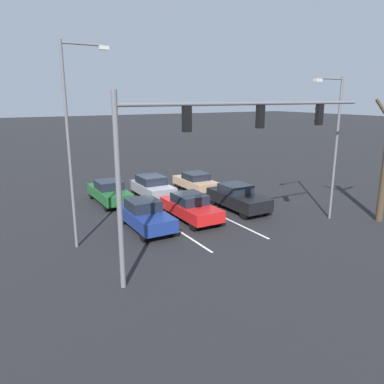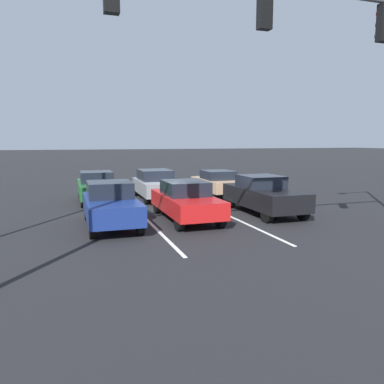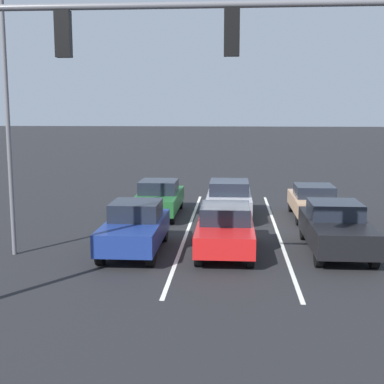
{
  "view_description": "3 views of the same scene",
  "coord_description": "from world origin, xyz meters",
  "views": [
    {
      "loc": [
        10.46,
        22.9,
        6.96
      ],
      "look_at": [
        0.03,
        4.74,
        1.6
      ],
      "focal_mm": 35.0,
      "sensor_mm": 36.0,
      "label": 1
    },
    {
      "loc": [
        4.57,
        18.7,
        3.09
      ],
      "look_at": [
        -0.17,
        4.47,
        1.03
      ],
      "focal_mm": 35.0,
      "sensor_mm": 36.0,
      "label": 2
    },
    {
      "loc": [
        0.03,
        21.81,
        4.6
      ],
      "look_at": [
        1.35,
        4.36,
        1.87
      ],
      "focal_mm": 50.0,
      "sensor_mm": 36.0,
      "label": 3
    }
  ],
  "objects": [
    {
      "name": "traffic_signal_gantry",
      "position": [
        2.39,
        10.52,
        5.39
      ],
      "size": [
        12.24,
        0.37,
        7.18
      ],
      "color": "slate",
      "rests_on": "ground_plane"
    },
    {
      "name": "car_darkgreen_rightlane_second",
      "position": [
        3.2,
        -0.87,
        0.78
      ],
      "size": [
        1.79,
        4.56,
        1.54
      ],
      "color": "#1E5928",
      "rests_on": "ground_plane"
    },
    {
      "name": "car_black_leftlane_front",
      "position": [
        -3.33,
        4.66,
        0.81
      ],
      "size": [
        1.85,
        4.55,
        1.61
      ],
      "color": "black",
      "rests_on": "ground_plane"
    },
    {
      "name": "lane_stripe_left_divider",
      "position": [
        -1.7,
        1.77,
        0.01
      ],
      "size": [
        0.12,
        15.53,
        0.01
      ],
      "primitive_type": "cube",
      "color": "silver",
      "rests_on": "ground_plane"
    },
    {
      "name": "car_gray_midlane_second",
      "position": [
        0.15,
        -0.72,
        0.8
      ],
      "size": [
        1.86,
        4.14,
        1.56
      ],
      "color": "gray",
      "rests_on": "ground_plane"
    },
    {
      "name": "ground_plane",
      "position": [
        0.0,
        0.0,
        0.0
      ],
      "size": [
        240.0,
        240.0,
        0.0
      ],
      "primitive_type": "plane",
      "color": "black"
    },
    {
      "name": "car_red_midlane_front",
      "position": [
        0.23,
        4.89,
        0.78
      ],
      "size": [
        1.79,
        4.53,
        1.53
      ],
      "color": "red",
      "rests_on": "ground_plane"
    },
    {
      "name": "car_navy_rightlane_front",
      "position": [
        3.15,
        5.12,
        0.81
      ],
      "size": [
        1.77,
        4.24,
        1.61
      ],
      "color": "navy",
      "rests_on": "ground_plane"
    },
    {
      "name": "car_tan_leftlane_second",
      "position": [
        -3.42,
        -0.74,
        0.75
      ],
      "size": [
        1.79,
        4.07,
        1.44
      ],
      "color": "tan",
      "rests_on": "ground_plane"
    },
    {
      "name": "lane_stripe_center_divider",
      "position": [
        1.7,
        1.77,
        0.01
      ],
      "size": [
        0.12,
        15.53,
        0.01
      ],
      "primitive_type": "cube",
      "color": "silver",
      "rests_on": "ground_plane"
    }
  ]
}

